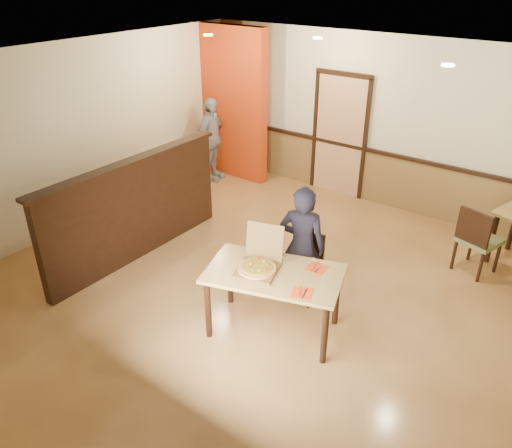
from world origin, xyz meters
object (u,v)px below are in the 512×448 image
(diner_chair, at_px, (304,263))
(side_chair_left, at_px, (477,238))
(passerby, at_px, (211,140))
(pizza_box, at_px, (258,265))
(diner, at_px, (302,247))
(main_table, at_px, (274,281))

(diner_chair, relative_size, side_chair_left, 0.87)
(diner_chair, bearing_deg, passerby, 139.44)
(pizza_box, bearing_deg, passerby, 121.00)
(diner, relative_size, pizza_box, 2.55)
(diner, bearing_deg, pizza_box, 63.31)
(diner_chair, xyz_separation_m, diner, (0.03, -0.14, 0.31))
(main_table, distance_m, diner, 0.67)
(main_table, bearing_deg, pizza_box, -178.92)
(diner, bearing_deg, main_table, 77.05)
(main_table, xyz_separation_m, diner, (-0.06, 0.66, 0.10))
(diner_chair, distance_m, pizza_box, 0.94)
(side_chair_left, xyz_separation_m, passerby, (-4.98, 0.40, 0.26))
(main_table, height_order, diner_chair, diner_chair)
(diner, bearing_deg, passerby, -51.87)
(passerby, height_order, pizza_box, passerby)
(passerby, bearing_deg, diner_chair, -132.60)
(diner, distance_m, passerby, 4.15)
(diner_chair, relative_size, pizza_box, 1.40)
(main_table, distance_m, diner_chair, 0.84)
(passerby, relative_size, pizza_box, 2.61)
(side_chair_left, distance_m, pizza_box, 3.13)
(main_table, height_order, diner, diner)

